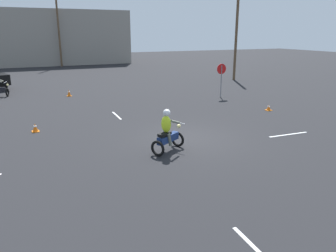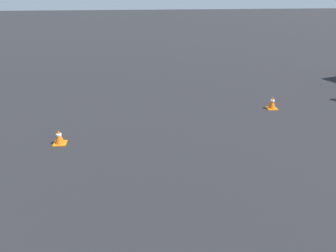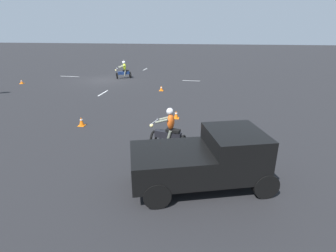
% 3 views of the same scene
% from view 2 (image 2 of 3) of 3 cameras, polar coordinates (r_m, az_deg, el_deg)
% --- Properties ---
extents(traffic_cone_near_left, '(0.32, 0.32, 0.38)m').
position_cam_2_polar(traffic_cone_near_left, '(8.74, -18.42, -1.89)').
color(traffic_cone_near_left, orange).
rests_on(traffic_cone_near_left, ground).
extents(traffic_cone_mid_left, '(0.32, 0.32, 0.42)m').
position_cam_2_polar(traffic_cone_mid_left, '(11.25, 17.70, 3.84)').
color(traffic_cone_mid_left, orange).
rests_on(traffic_cone_mid_left, ground).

